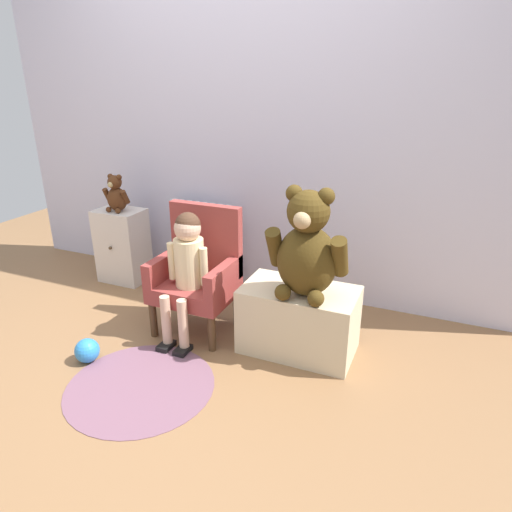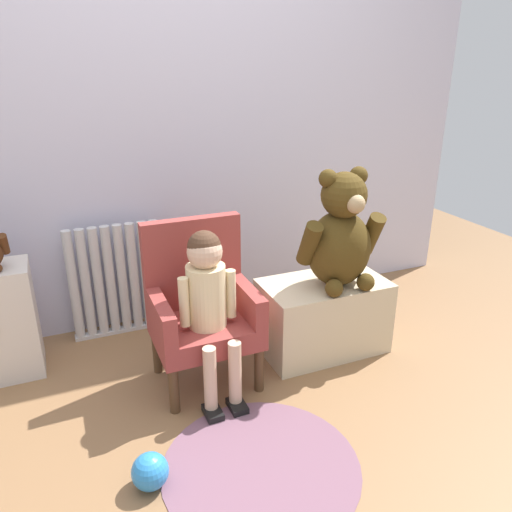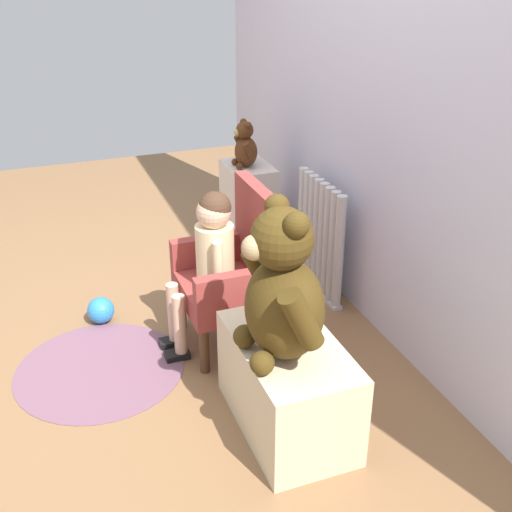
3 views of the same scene
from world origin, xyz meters
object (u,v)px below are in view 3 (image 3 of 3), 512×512
at_px(low_bench, 287,385).
at_px(toy_ball, 101,310).
at_px(child_armchair, 235,270).
at_px(small_teddy_bear, 245,146).
at_px(radiator, 319,237).
at_px(large_teddy_bear, 282,291).
at_px(floor_rug, 100,369).
at_px(child_figure, 209,249).
at_px(small_dresser, 249,209).

bearing_deg(low_bench, toy_ball, -150.93).
height_order(child_armchair, small_teddy_bear, small_teddy_bear).
xyz_separation_m(radiator, large_teddy_bear, (0.98, -0.63, 0.32)).
height_order(child_armchair, toy_ball, child_armchair).
bearing_deg(floor_rug, toy_ball, 169.97).
bearing_deg(radiator, child_figure, -66.47).
relative_size(large_teddy_bear, small_teddy_bear, 2.17).
distance_m(radiator, child_armchair, 0.65).
distance_m(child_armchair, toy_ball, 0.75).
distance_m(small_dresser, floor_rug, 1.38).
xyz_separation_m(radiator, child_armchair, (0.30, -0.57, 0.06)).
xyz_separation_m(small_dresser, toy_ball, (0.49, -0.96, -0.21)).
bearing_deg(small_dresser, low_bench, -14.72).
xyz_separation_m(small_teddy_bear, toy_ball, (0.48, -0.93, -0.60)).
relative_size(low_bench, small_teddy_bear, 2.35).
relative_size(small_dresser, large_teddy_bear, 0.95).
bearing_deg(small_teddy_bear, large_teddy_bear, -15.32).
distance_m(child_armchair, small_teddy_bear, 0.97).
xyz_separation_m(small_dresser, child_figure, (0.87, -0.50, 0.22)).
distance_m(small_dresser, child_armchair, 0.95).
bearing_deg(small_dresser, child_figure, -29.92).
distance_m(child_figure, large_teddy_bear, 0.70).
relative_size(child_figure, toy_ball, 5.70).
bearing_deg(large_teddy_bear, child_armchair, 174.98).
bearing_deg(toy_ball, small_dresser, 117.27).
distance_m(child_figure, toy_ball, 0.73).
bearing_deg(large_teddy_bear, floor_rug, -138.58).
bearing_deg(toy_ball, large_teddy_bear, 25.98).
height_order(low_bench, large_teddy_bear, large_teddy_bear).
bearing_deg(child_armchair, small_dresser, 156.19).
bearing_deg(child_armchair, low_bench, -1.10).
relative_size(radiator, small_teddy_bear, 2.32).
height_order(low_bench, small_teddy_bear, small_teddy_bear).
relative_size(small_teddy_bear, toy_ball, 2.01).
bearing_deg(toy_ball, floor_rug, -10.03).
height_order(small_dresser, small_teddy_bear, small_teddy_bear).
relative_size(small_dresser, child_armchair, 0.73).
xyz_separation_m(low_bench, large_teddy_bear, (0.04, -0.05, 0.44)).
relative_size(low_bench, floor_rug, 0.84).
height_order(radiator, child_figure, child_figure).
height_order(large_teddy_bear, floor_rug, large_teddy_bear).
distance_m(radiator, child_figure, 0.77).
bearing_deg(radiator, small_teddy_bear, -159.46).
bearing_deg(floor_rug, low_bench, 45.65).
height_order(child_armchair, large_teddy_bear, large_teddy_bear).
bearing_deg(child_figure, large_teddy_bear, 4.77).
xyz_separation_m(child_figure, floor_rug, (0.02, -0.53, -0.49)).
bearing_deg(low_bench, floor_rug, -134.35).
bearing_deg(small_dresser, child_armchair, -23.81).
xyz_separation_m(small_dresser, large_teddy_bear, (1.55, -0.44, 0.36)).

